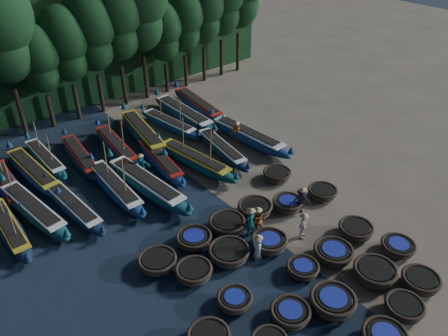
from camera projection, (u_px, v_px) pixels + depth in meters
ground at (252, 223)px, 26.70m from camera, size 120.00×120.00×0.00m
foliage_wall at (76, 47)px, 39.06m from camera, size 40.00×3.00×10.00m
coracle_3 at (404, 308)px, 20.85m from camera, size 2.00×2.00×0.76m
coracle_4 at (420, 281)px, 22.21m from camera, size 2.42×2.42×0.78m
coracle_6 at (290, 313)px, 20.59m from camera, size 2.02×2.02×0.73m
coracle_7 at (333, 302)px, 21.08m from camera, size 2.76×2.76×0.85m
coracle_8 at (375, 272)px, 22.69m from camera, size 2.74×2.74×0.81m
coracle_9 at (398, 247)px, 24.36m from camera, size 1.94×1.94×0.68m
coracle_11 at (234, 300)px, 21.28m from camera, size 2.03×2.03×0.67m
coracle_12 at (303, 269)px, 23.02m from camera, size 1.82×1.82×0.66m
coracle_13 at (333, 253)px, 23.93m from camera, size 2.28×2.28×0.75m
coracle_14 at (356, 230)px, 25.51m from camera, size 2.35×2.35×0.75m
coracle_15 at (194, 272)px, 22.74m from camera, size 2.19×2.19×0.77m
coracle_16 at (229, 253)px, 23.90m from camera, size 2.82×2.82×0.77m
coracle_17 at (269, 242)px, 24.58m from camera, size 2.16×2.16×0.78m
coracle_18 at (288, 204)px, 27.54m from camera, size 2.04×2.04×0.74m
coracle_19 at (323, 192)px, 28.61m from camera, size 2.13×2.13×0.70m
coracle_20 at (157, 262)px, 23.41m from camera, size 2.13×2.13×0.71m
coracle_21 at (194, 239)px, 24.90m from camera, size 2.34×2.34×0.69m
coracle_22 at (227, 224)px, 25.88m from camera, size 2.70×2.70×0.80m
coracle_23 at (255, 209)px, 27.10m from camera, size 2.18×2.18×0.80m
coracle_24 at (277, 175)px, 30.34m from camera, size 2.16×2.16×0.71m
long_boat_0 at (10, 228)px, 25.52m from camera, size 1.41×7.32×3.11m
long_boat_1 at (33, 209)px, 26.88m from camera, size 2.59×8.28×1.47m
long_boat_2 at (73, 207)px, 27.19m from camera, size 1.85×7.53×1.33m
long_boat_3 at (115, 187)px, 28.86m from camera, size 1.74×8.12×3.45m
long_boat_4 at (147, 184)px, 29.02m from camera, size 2.42×9.17×1.62m
long_boat_5 at (160, 161)px, 31.62m from camera, size 2.37×7.61×1.35m
long_boat_6 at (195, 160)px, 31.58m from camera, size 2.62×8.32×3.57m
long_boat_7 at (222, 149)px, 33.07m from camera, size 2.36×7.45×1.32m
long_boat_8 at (248, 136)px, 34.48m from camera, size 2.20×9.00×1.59m
long_boat_9 at (7, 184)px, 29.25m from camera, size 1.63×7.35×3.13m
long_boat_10 at (33, 172)px, 30.36m from camera, size 2.05×8.40×1.48m
long_boat_11 at (45, 158)px, 31.94m from camera, size 1.38×7.26×3.08m
long_boat_12 at (80, 156)px, 32.10m from camera, size 2.10×7.70×1.36m
long_boat_13 at (116, 147)px, 33.23m from camera, size 2.17×8.09×3.45m
long_boat_14 at (143, 133)px, 34.92m from camera, size 3.06×9.07×1.62m
long_boat_15 at (169, 124)px, 36.43m from camera, size 2.26×7.35×3.15m
long_boat_16 at (184, 114)px, 37.73m from camera, size 1.68×9.19×1.62m
long_boat_17 at (198, 105)px, 39.25m from camera, size 2.54×8.79×1.56m
fisherman_0 at (258, 246)px, 23.76m from camera, size 0.75×0.89×1.75m
fisherman_1 at (251, 221)px, 25.30m from camera, size 0.69×0.52×2.01m
fisherman_2 at (257, 219)px, 25.61m from camera, size 1.00×0.94×1.84m
fisherman_3 at (301, 200)px, 27.05m from camera, size 1.30×1.26×1.98m
fisherman_4 at (303, 225)px, 25.11m from camera, size 1.07×0.76×1.88m
fisherman_5 at (141, 164)px, 30.58m from camera, size 1.36×1.46×1.84m
fisherman_6 at (237, 131)px, 34.54m from camera, size 0.92×0.97×1.87m
tree_5 at (38, 58)px, 33.88m from camera, size 3.68×3.68×8.68m
tree_6 at (65, 43)px, 34.73m from camera, size 4.09×4.09×9.65m
tree_7 at (90, 30)px, 35.58m from camera, size 4.51×4.51×10.63m
tree_8 at (115, 16)px, 36.43m from camera, size 4.92×4.92×11.60m
tree_9 at (138, 4)px, 37.28m from camera, size 5.34×5.34×12.58m
tree_10 at (163, 31)px, 39.99m from camera, size 3.68×3.68×8.68m
tree_11 at (183, 19)px, 40.84m from camera, size 4.09×4.09×9.65m
tree_12 at (203, 8)px, 41.69m from camera, size 4.51×4.51×10.63m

